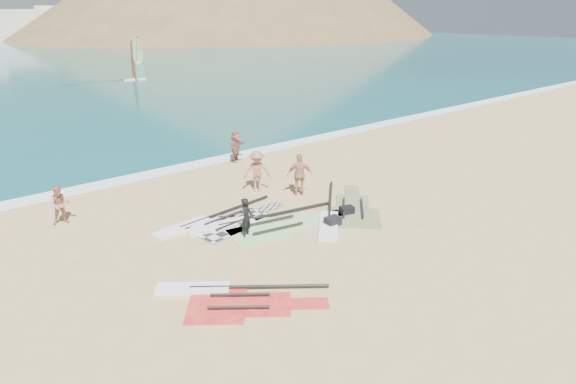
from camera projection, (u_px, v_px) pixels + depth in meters
ground at (359, 252)px, 16.51m from camera, size 300.00×300.00×0.00m
surf_line at (186, 167)px, 25.39m from camera, size 300.00×1.20×0.04m
headland_main at (244, 35)px, 160.88m from camera, size 143.00×143.00×45.00m
headland_minor at (303, 31)px, 188.91m from camera, size 70.00×70.00×28.00m
rig_grey at (214, 223)px, 18.63m from camera, size 5.65×2.42×0.20m
rig_green at (257, 225)px, 18.46m from camera, size 6.20×3.05×0.20m
rig_orange at (342, 214)px, 19.45m from camera, size 5.41×4.85×0.20m
rig_red at (225, 297)px, 13.84m from camera, size 4.27×4.17×0.20m
gear_bag_near at (333, 222)px, 18.41m from camera, size 0.60×0.44×0.37m
gear_bag_far at (347, 210)px, 19.50m from camera, size 0.64×0.53×0.33m
person_wetsuit at (247, 218)px, 17.33m from camera, size 0.66×0.60×1.52m
beachgoer_left at (60, 205)px, 18.43m from camera, size 0.87×0.75×1.56m
beachgoer_mid at (257, 171)px, 21.74m from camera, size 1.41×1.28×1.90m
beachgoer_back at (300, 175)px, 21.27m from camera, size 1.19×1.02×1.91m
beachgoer_right at (236, 147)px, 26.08m from camera, size 1.57×1.28×1.68m
windsurfer_centre at (134, 69)px, 56.42m from camera, size 2.61×3.01×4.58m
windsurfer_right at (138, 55)px, 74.96m from camera, size 2.37×2.68×4.16m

